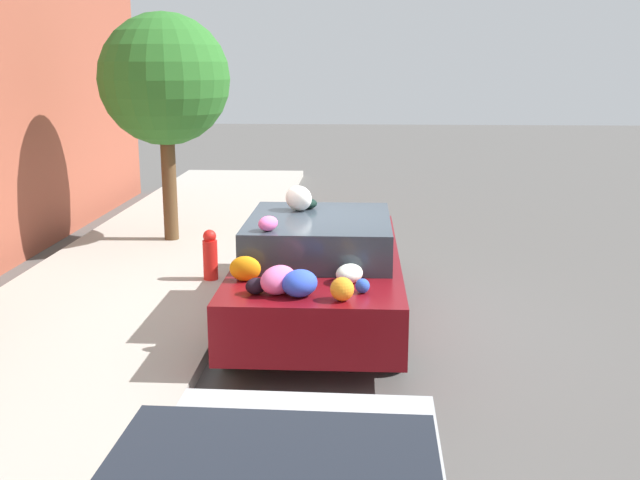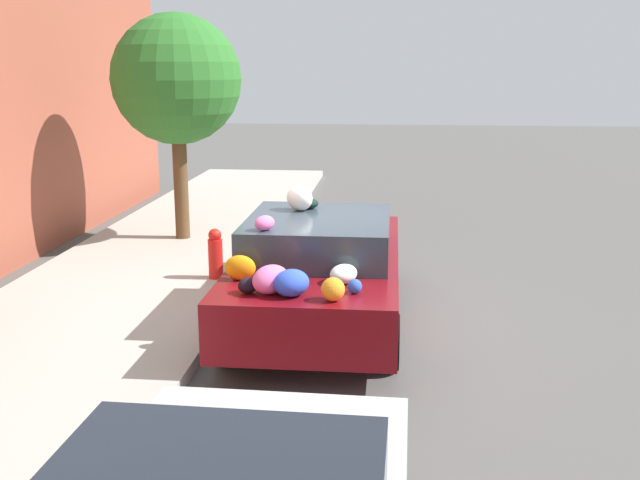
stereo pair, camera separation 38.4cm
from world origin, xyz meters
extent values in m
plane|color=#565451|center=(0.00, 0.00, 0.00)|extent=(60.00, 60.00, 0.00)
cube|color=#B2ADA3|center=(0.00, 2.70, 0.07)|extent=(24.00, 3.20, 0.14)
cylinder|color=brown|center=(3.64, 2.70, 1.10)|extent=(0.24, 0.24, 1.91)
sphere|color=#2D7228|center=(3.64, 2.70, 2.80)|extent=(2.12, 2.12, 2.12)
cylinder|color=red|center=(1.28, 1.57, 0.42)|extent=(0.20, 0.20, 0.55)
sphere|color=red|center=(1.28, 1.57, 0.75)|extent=(0.18, 0.18, 0.18)
cube|color=maroon|center=(0.00, -0.01, 0.59)|extent=(4.26, 1.85, 0.61)
cube|color=#333D47|center=(-0.17, -0.01, 1.11)|extent=(1.92, 1.63, 0.44)
cylinder|color=black|center=(1.32, 0.84, 0.29)|extent=(0.57, 0.18, 0.57)
cylinder|color=black|center=(1.32, -0.86, 0.29)|extent=(0.57, 0.18, 0.57)
cylinder|color=black|center=(-1.32, 0.83, 0.29)|extent=(0.57, 0.18, 0.57)
cylinder|color=black|center=(-1.32, -0.86, 0.29)|extent=(0.57, 0.18, 0.57)
ellipsoid|color=black|center=(0.36, 0.15, 1.39)|extent=(0.28, 0.26, 0.12)
ellipsoid|color=white|center=(-1.30, -0.38, 0.99)|extent=(0.41, 0.37, 0.19)
ellipsoid|color=blue|center=(-1.78, 0.09, 1.02)|extent=(0.47, 0.47, 0.26)
sphere|color=blue|center=(-1.63, -0.51, 0.96)|extent=(0.19, 0.19, 0.14)
sphere|color=orange|center=(-1.89, -0.32, 1.00)|extent=(0.29, 0.29, 0.23)
ellipsoid|color=orange|center=(-1.29, 0.68, 1.02)|extent=(0.19, 0.32, 0.26)
ellipsoid|color=pink|center=(-0.90, 0.49, 1.41)|extent=(0.30, 0.28, 0.16)
ellipsoid|color=white|center=(0.22, 0.26, 1.48)|extent=(0.44, 0.45, 0.30)
ellipsoid|color=pink|center=(-1.72, 0.29, 1.03)|extent=(0.47, 0.46, 0.28)
ellipsoid|color=pink|center=(1.47, -0.56, 1.01)|extent=(0.31, 0.25, 0.24)
sphere|color=pink|center=(1.37, -0.36, 1.05)|extent=(0.40, 0.40, 0.31)
ellipsoid|color=black|center=(-1.72, 0.51, 0.97)|extent=(0.27, 0.27, 0.16)
sphere|color=#F5A117|center=(0.97, -0.42, 1.00)|extent=(0.28, 0.28, 0.22)
camera|label=1|loc=(-8.55, -0.47, 3.05)|focal=42.00mm
camera|label=2|loc=(-8.52, -0.86, 3.05)|focal=42.00mm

